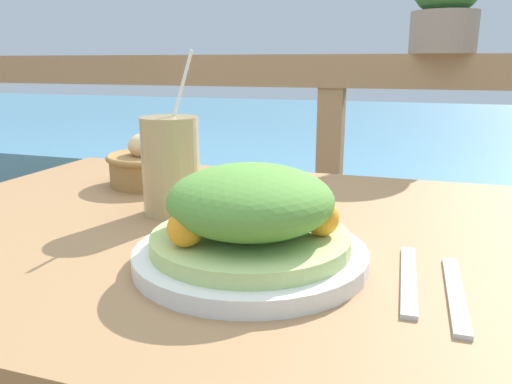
% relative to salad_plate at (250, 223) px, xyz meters
% --- Properties ---
extents(patio_table, '(1.07, 0.77, 0.70)m').
position_rel_salad_plate_xyz_m(patio_table, '(-0.06, 0.13, -0.15)').
color(patio_table, '#997047').
rests_on(patio_table, ground_plane).
extents(railing_fence, '(2.80, 0.08, 0.95)m').
position_rel_salad_plate_xyz_m(railing_fence, '(-0.06, 0.91, -0.03)').
color(railing_fence, '#937551').
rests_on(railing_fence, ground_plane).
extents(sea_backdrop, '(12.00, 4.00, 0.50)m').
position_rel_salad_plate_xyz_m(sea_backdrop, '(-0.06, 3.41, -0.51)').
color(sea_backdrop, teal).
rests_on(sea_backdrop, ground_plane).
extents(salad_plate, '(0.27, 0.27, 0.12)m').
position_rel_salad_plate_xyz_m(salad_plate, '(0.00, 0.00, 0.00)').
color(salad_plate, silver).
rests_on(salad_plate, patio_table).
extents(drink_glass, '(0.09, 0.09, 0.25)m').
position_rel_salad_plate_xyz_m(drink_glass, '(-0.18, 0.15, 0.03)').
color(drink_glass, tan).
rests_on(drink_glass, patio_table).
extents(bread_basket, '(0.17, 0.17, 0.10)m').
position_rel_salad_plate_xyz_m(bread_basket, '(-0.31, 0.32, -0.01)').
color(bread_basket, olive).
rests_on(bread_basket, patio_table).
extents(fork, '(0.02, 0.18, 0.00)m').
position_rel_salad_plate_xyz_m(fork, '(0.18, 0.01, -0.05)').
color(fork, silver).
rests_on(fork, patio_table).
extents(knife, '(0.02, 0.18, 0.00)m').
position_rel_salad_plate_xyz_m(knife, '(0.22, -0.01, -0.05)').
color(knife, silver).
rests_on(knife, patio_table).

